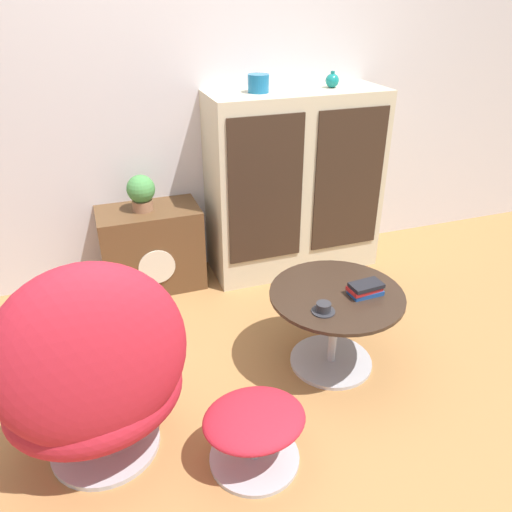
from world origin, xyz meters
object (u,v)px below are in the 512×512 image
(vase_leftmost, at_px, (258,83))
(tv_console, at_px, (152,248))
(egg_chair, at_px, (94,377))
(coffee_table, at_px, (335,317))
(book_stack, at_px, (365,289))
(sideboard, at_px, (294,184))
(ottoman, at_px, (254,426))
(teacup, at_px, (323,308))
(vase_inner_left, at_px, (332,81))
(potted_plant, at_px, (141,192))

(vase_leftmost, bearing_deg, tv_console, 177.23)
(egg_chair, relative_size, vase_leftmost, 7.70)
(coffee_table, relative_size, book_stack, 3.88)
(sideboard, distance_m, ottoman, 1.78)
(tv_console, distance_m, book_stack, 1.48)
(vase_leftmost, bearing_deg, teacup, -95.07)
(vase_inner_left, bearing_deg, potted_plant, 178.34)
(tv_console, distance_m, potted_plant, 0.40)
(ottoman, relative_size, teacup, 3.82)
(tv_console, xyz_separation_m, teacup, (0.62, -1.24, 0.19))
(coffee_table, relative_size, vase_leftmost, 5.30)
(sideboard, height_order, ottoman, sideboard)
(coffee_table, bearing_deg, sideboard, 78.06)
(potted_plant, bearing_deg, coffee_table, -55.10)
(ottoman, height_order, vase_leftmost, vase_leftmost)
(sideboard, bearing_deg, egg_chair, -136.86)
(egg_chair, distance_m, potted_plant, 1.42)
(coffee_table, bearing_deg, vase_leftmost, 91.54)
(vase_leftmost, xyz_separation_m, book_stack, (0.15, -1.14, -0.80))
(ottoman, relative_size, vase_leftmost, 3.37)
(potted_plant, distance_m, teacup, 1.41)
(potted_plant, relative_size, book_stack, 1.31)
(tv_console, xyz_separation_m, ottoman, (0.16, -1.57, -0.08))
(egg_chair, xyz_separation_m, ottoman, (0.58, -0.22, -0.25))
(sideboard, bearing_deg, vase_leftmost, 179.14)
(tv_console, distance_m, coffee_table, 1.35)
(teacup, relative_size, book_stack, 0.65)
(vase_leftmost, distance_m, potted_plant, 0.96)
(book_stack, bearing_deg, sideboard, 84.76)
(sideboard, height_order, vase_leftmost, vase_leftmost)
(vase_inner_left, distance_m, book_stack, 1.42)
(vase_inner_left, bearing_deg, ottoman, -124.43)
(tv_console, distance_m, ottoman, 1.58)
(sideboard, xyz_separation_m, teacup, (-0.36, -1.20, -0.15))
(teacup, bearing_deg, coffee_table, 42.44)
(tv_console, height_order, teacup, tv_console)
(coffee_table, xyz_separation_m, potted_plant, (-0.78, 1.12, 0.37))
(coffee_table, distance_m, teacup, 0.25)
(teacup, distance_m, book_stack, 0.27)
(vase_leftmost, height_order, vase_inner_left, vase_leftmost)
(coffee_table, distance_m, book_stack, 0.22)
(ottoman, relative_size, book_stack, 2.47)
(egg_chair, xyz_separation_m, potted_plant, (0.39, 1.35, 0.22))
(vase_inner_left, distance_m, teacup, 1.56)
(potted_plant, xyz_separation_m, book_stack, (0.90, -1.17, -0.20))
(coffee_table, xyz_separation_m, vase_leftmost, (-0.03, 1.08, 0.98))
(egg_chair, height_order, coffee_table, egg_chair)
(vase_inner_left, bearing_deg, book_stack, -106.47)
(tv_console, height_order, coffee_table, tv_console)
(tv_console, distance_m, teacup, 1.40)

